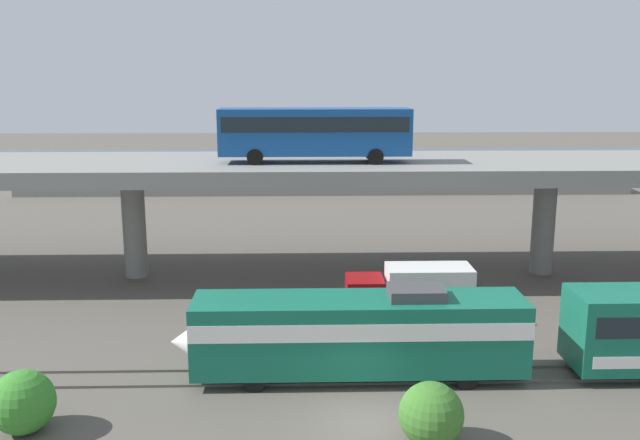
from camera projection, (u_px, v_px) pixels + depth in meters
name	position (u px, v px, depth m)	size (l,w,h in m)	color
ground_plane	(369.00, 421.00, 26.89)	(260.00, 260.00, 0.00)	#565149
rail_strip_near	(361.00, 383.00, 30.02)	(110.00, 0.12, 0.12)	#59544C
rail_strip_far	(359.00, 368.00, 31.55)	(110.00, 0.12, 0.12)	#59544C
train_locomotive	(342.00, 331.00, 30.32)	(15.55, 3.04, 4.18)	#14664C
highway_overpass	(341.00, 171.00, 44.96)	(96.00, 10.52, 7.71)	gray
transit_bus_on_overpass	(315.00, 130.00, 43.34)	(12.00, 2.68, 3.40)	#14478C
service_truck_west	(413.00, 292.00, 37.51)	(6.80, 2.46, 3.04)	maroon
pier_parking_lot	(324.00, 181.00, 80.46)	(68.02, 10.20, 1.62)	gray
parked_car_0	(406.00, 167.00, 80.85)	(4.43, 1.98, 1.50)	navy
parked_car_1	(209.00, 169.00, 78.91)	(4.51, 1.95, 1.50)	#0C4C26
parked_car_2	(382.00, 170.00, 78.40)	(4.31, 1.98, 1.50)	navy
parked_car_3	(352.00, 167.00, 80.85)	(4.04, 1.83, 1.50)	#B7B7BC
parked_car_4	(467.00, 168.00, 80.07)	(4.11, 1.94, 1.50)	silver
parked_car_5	(553.00, 167.00, 80.59)	(4.36, 1.95, 1.50)	maroon
parked_car_6	(303.00, 167.00, 81.03)	(4.30, 1.89, 1.50)	#9E998C
harbor_water	(319.00, 163.00, 103.11)	(140.00, 36.00, 0.01)	#2D5170
shrub_left	(23.00, 402.00, 25.86)	(2.44, 2.44, 2.44)	#36832B
shrub_right	(431.00, 414.00, 24.98)	(2.38, 2.38, 2.38)	#3A7228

